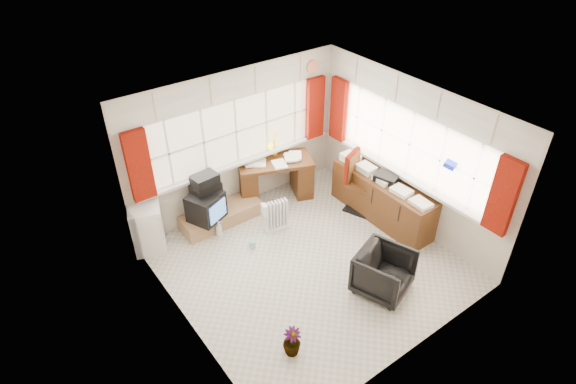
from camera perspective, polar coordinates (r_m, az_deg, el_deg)
name	(u,v)px	position (r m, az deg, el deg)	size (l,w,h in m)	color
ground	(309,264)	(7.50, 2.48, -8.52)	(4.00, 4.00, 0.00)	beige
room_walls	(312,183)	(6.56, 2.80, 1.02)	(4.00, 4.00, 4.00)	beige
window_back	(239,159)	(8.21, -5.82, 3.92)	(3.70, 0.12, 3.60)	beige
window_right	(404,172)	(8.05, 13.57, 2.31)	(0.12, 3.70, 3.60)	beige
curtains	(321,140)	(7.70, 3.88, 6.13)	(3.83, 3.83, 1.15)	#931008
overhead_cabinets	(323,91)	(7.42, 4.18, 11.80)	(3.98, 3.98, 0.48)	white
desk	(275,176)	(8.67, -1.57, 1.86)	(1.46, 1.09, 0.80)	#583114
desk_lamp	(274,140)	(8.54, -1.63, 6.20)	(0.17, 0.15, 0.42)	#F7F10A
task_chair	(356,179)	(8.38, 8.07, 1.49)	(0.60, 0.61, 1.10)	black
office_chair	(384,272)	(7.02, 11.29, -9.32)	(0.72, 0.74, 0.68)	black
radiator	(276,219)	(7.97, -1.40, -3.17)	(0.41, 0.23, 0.58)	white
credenza	(382,198)	(8.31, 11.06, -0.74)	(0.50, 2.00, 0.85)	#583114
file_tray	(387,178)	(8.09, 11.62, 1.65)	(0.29, 0.37, 0.12)	black
tv_bench	(221,215)	(8.30, -7.92, -2.77)	(1.40, 0.50, 0.25)	#AA7F55
crt_tv	(206,207)	(7.93, -9.69, -1.72)	(0.66, 0.64, 0.47)	black
hifi_stack	(207,196)	(7.99, -9.61, -0.47)	(0.58, 0.40, 0.75)	black
mini_fridge	(147,228)	(7.83, -16.32, -4.12)	(0.60, 0.61, 0.80)	white
spray_bottle_a	(219,228)	(8.00, -8.21, -4.26)	(0.11, 0.11, 0.29)	silver
spray_bottle_b	(252,243)	(7.74, -4.25, -6.08)	(0.08, 0.08, 0.17)	#95DECF
flower_vase	(292,342)	(6.27, 0.46, -17.31)	(0.23, 0.23, 0.41)	black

